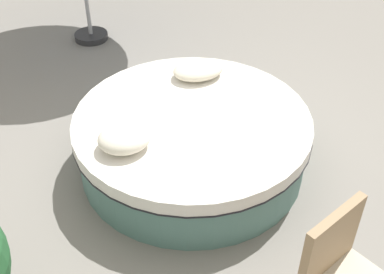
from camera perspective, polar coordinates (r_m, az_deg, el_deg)
name	(u,v)px	position (r m, az deg, el deg)	size (l,w,h in m)	color
ground_plane	(192,164)	(4.78, 0.00, -3.10)	(16.00, 16.00, 0.00)	gray
round_bed	(192,141)	(4.59, 0.00, -0.47)	(2.13, 2.13, 0.55)	#4C726B
throw_pillow_0	(198,70)	(4.95, 0.70, 7.63)	(0.50, 0.37, 0.15)	beige
throw_pillow_1	(124,138)	(4.09, -7.67, -0.11)	(0.43, 0.38, 0.19)	silver
patio_chair	(342,270)	(3.39, 16.62, -14.26)	(0.66, 0.65, 0.98)	#997A56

